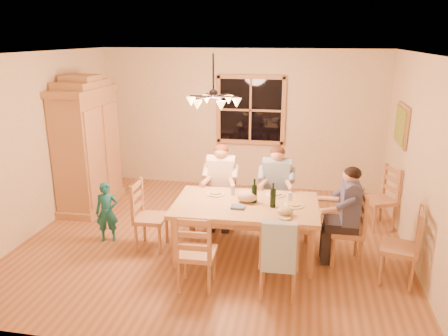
% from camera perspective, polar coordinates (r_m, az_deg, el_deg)
% --- Properties ---
extents(floor, '(5.50, 5.50, 0.00)m').
position_cam_1_polar(floor, '(6.64, -1.25, -9.21)').
color(floor, brown).
rests_on(floor, ground).
extents(ceiling, '(5.50, 5.00, 0.02)m').
position_cam_1_polar(ceiling, '(5.97, -1.42, 14.77)').
color(ceiling, white).
rests_on(ceiling, wall_back).
extents(wall_back, '(5.50, 0.02, 2.70)m').
position_cam_1_polar(wall_back, '(8.57, 2.16, 6.32)').
color(wall_back, beige).
rests_on(wall_back, floor).
extents(wall_left, '(0.02, 5.00, 2.70)m').
position_cam_1_polar(wall_left, '(7.24, -23.17, 2.99)').
color(wall_left, beige).
rests_on(wall_left, floor).
extents(wall_right, '(0.02, 5.00, 2.70)m').
position_cam_1_polar(wall_right, '(6.22, 24.29, 0.74)').
color(wall_right, beige).
rests_on(wall_right, floor).
extents(window, '(1.30, 0.06, 1.30)m').
position_cam_1_polar(window, '(8.47, 3.49, 7.56)').
color(window, black).
rests_on(window, wall_back).
extents(painting, '(0.06, 0.78, 0.64)m').
position_cam_1_polar(painting, '(7.30, 22.18, 5.22)').
color(painting, '#A68247').
rests_on(painting, wall_right).
extents(chandelier, '(0.77, 0.68, 0.71)m').
position_cam_1_polar(chandelier, '(6.02, -1.38, 8.84)').
color(chandelier, black).
rests_on(chandelier, ceiling).
extents(armoire, '(0.66, 1.40, 2.30)m').
position_cam_1_polar(armoire, '(7.89, -17.36, 2.46)').
color(armoire, '#A68247').
rests_on(armoire, floor).
extents(dining_table, '(1.97, 1.24, 0.76)m').
position_cam_1_polar(dining_table, '(5.93, 2.84, -5.51)').
color(dining_table, '#B37E4F').
rests_on(dining_table, floor).
extents(chair_far_left, '(0.45, 0.43, 0.99)m').
position_cam_1_polar(chair_far_left, '(6.96, -0.37, -5.19)').
color(chair_far_left, '#AF804D').
rests_on(chair_far_left, floor).
extents(chair_far_right, '(0.45, 0.43, 0.99)m').
position_cam_1_polar(chair_far_right, '(6.89, 6.73, -5.56)').
color(chair_far_right, '#AF804D').
rests_on(chair_far_right, floor).
extents(chair_near_left, '(0.45, 0.43, 0.99)m').
position_cam_1_polar(chair_near_left, '(5.35, -3.55, -12.46)').
color(chair_near_left, '#AF804D').
rests_on(chair_near_left, floor).
extents(chair_near_right, '(0.45, 0.43, 0.99)m').
position_cam_1_polar(chair_near_right, '(5.25, 7.09, -13.18)').
color(chair_near_right, '#AF804D').
rests_on(chair_near_right, floor).
extents(chair_end_left, '(0.43, 0.45, 0.99)m').
position_cam_1_polar(chair_end_left, '(6.34, -9.45, -7.74)').
color(chair_end_left, '#AF804D').
rests_on(chair_end_left, floor).
extents(chair_end_right, '(0.43, 0.45, 0.99)m').
position_cam_1_polar(chair_end_right, '(6.11, 15.57, -9.17)').
color(chair_end_right, '#AF804D').
rests_on(chair_end_right, floor).
extents(adult_woman, '(0.41, 0.43, 0.87)m').
position_cam_1_polar(adult_woman, '(6.78, -0.38, -0.97)').
color(adult_woman, beige).
rests_on(adult_woman, floor).
extents(adult_plaid_man, '(0.41, 0.43, 0.87)m').
position_cam_1_polar(adult_plaid_man, '(6.70, 6.89, -1.31)').
color(adult_plaid_man, '#2D617E').
rests_on(adult_plaid_man, floor).
extents(adult_slate_man, '(0.43, 0.41, 0.87)m').
position_cam_1_polar(adult_slate_man, '(5.89, 15.98, -4.46)').
color(adult_slate_man, '#474D72').
rests_on(adult_slate_man, floor).
extents(towel, '(0.38, 0.11, 0.58)m').
position_cam_1_polar(towel, '(4.89, 7.18, -10.26)').
color(towel, '#9FC6D8').
rests_on(towel, chair_near_right).
extents(wine_bottle_a, '(0.08, 0.08, 0.33)m').
position_cam_1_polar(wine_bottle_a, '(5.88, 3.98, -2.98)').
color(wine_bottle_a, black).
rests_on(wine_bottle_a, dining_table).
extents(wine_bottle_b, '(0.08, 0.08, 0.33)m').
position_cam_1_polar(wine_bottle_b, '(5.75, 6.42, -3.53)').
color(wine_bottle_b, black).
rests_on(wine_bottle_b, dining_table).
extents(plate_woman, '(0.26, 0.26, 0.02)m').
position_cam_1_polar(plate_woman, '(6.21, -1.07, -3.38)').
color(plate_woman, white).
rests_on(plate_woman, dining_table).
extents(plate_plaid, '(0.26, 0.26, 0.02)m').
position_cam_1_polar(plate_plaid, '(6.22, 6.72, -3.48)').
color(plate_plaid, white).
rests_on(plate_plaid, dining_table).
extents(plate_slate, '(0.26, 0.26, 0.02)m').
position_cam_1_polar(plate_slate, '(5.87, 9.07, -4.84)').
color(plate_slate, white).
rests_on(plate_slate, dining_table).
extents(wine_glass_a, '(0.06, 0.06, 0.14)m').
position_cam_1_polar(wine_glass_a, '(6.19, 1.15, -2.85)').
color(wine_glass_a, silver).
rests_on(wine_glass_a, dining_table).
extents(wine_glass_b, '(0.06, 0.06, 0.14)m').
position_cam_1_polar(wine_glass_b, '(5.98, 8.60, -3.76)').
color(wine_glass_b, silver).
rests_on(wine_glass_b, dining_table).
extents(cap, '(0.20, 0.20, 0.11)m').
position_cam_1_polar(cap, '(5.55, 7.99, -5.59)').
color(cap, tan).
rests_on(cap, dining_table).
extents(napkin, '(0.18, 0.15, 0.03)m').
position_cam_1_polar(napkin, '(5.73, 1.84, -5.13)').
color(napkin, slate).
rests_on(napkin, dining_table).
extents(cloth_bundle, '(0.28, 0.22, 0.15)m').
position_cam_1_polar(cloth_bundle, '(5.93, 3.04, -3.72)').
color(cloth_bundle, '#C3AC8D').
rests_on(cloth_bundle, dining_table).
extents(child, '(0.37, 0.30, 0.90)m').
position_cam_1_polar(child, '(6.64, -15.05, -5.58)').
color(child, '#186870').
rests_on(child, floor).
extents(chair_spare_front, '(0.51, 0.53, 0.99)m').
position_cam_1_polar(chair_spare_front, '(5.85, 21.75, -11.02)').
color(chair_spare_front, '#AF804D').
rests_on(chair_spare_front, floor).
extents(chair_spare_back, '(0.56, 0.57, 0.99)m').
position_cam_1_polar(chair_spare_back, '(7.32, 19.48, -5.09)').
color(chair_spare_back, '#AF804D').
rests_on(chair_spare_back, floor).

